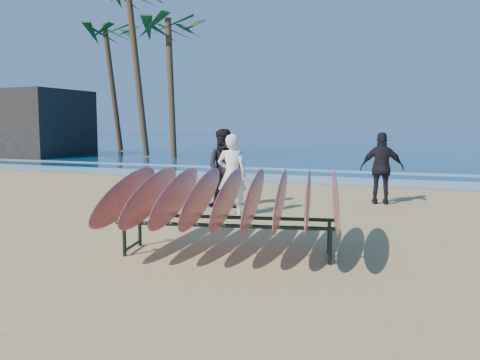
% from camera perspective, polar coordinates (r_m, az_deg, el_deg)
% --- Properties ---
extents(ground, '(120.00, 120.00, 0.00)m').
position_cam_1_polar(ground, '(8.35, -2.10, -7.05)').
color(ground, tan).
rests_on(ground, ground).
extents(ocean, '(160.00, 160.00, 0.00)m').
position_cam_1_polar(ocean, '(62.52, 19.25, 4.08)').
color(ocean, navy).
rests_on(ocean, ground).
extents(foam_near, '(160.00, 160.00, 0.00)m').
position_cam_1_polar(foam_near, '(17.82, 11.29, -0.07)').
color(foam_near, white).
rests_on(foam_near, ground).
extents(foam_far, '(160.00, 160.00, 0.00)m').
position_cam_1_polar(foam_far, '(21.25, 13.10, 0.88)').
color(foam_far, white).
rests_on(foam_far, ground).
extents(surfboard_rack, '(3.72, 3.40, 1.35)m').
position_cam_1_polar(surfboard_rack, '(7.44, -1.37, -1.97)').
color(surfboard_rack, black).
rests_on(surfboard_rack, ground).
extents(person_white, '(0.69, 0.50, 1.73)m').
position_cam_1_polar(person_white, '(10.69, -0.90, 0.58)').
color(person_white, white).
rests_on(person_white, ground).
extents(person_dark_a, '(1.01, 0.86, 1.83)m').
position_cam_1_polar(person_dark_a, '(11.70, -1.65, 1.29)').
color(person_dark_a, black).
rests_on(person_dark_a, ground).
extents(person_dark_b, '(1.08, 0.58, 1.74)m').
position_cam_1_polar(person_dark_b, '(12.73, 15.65, 1.27)').
color(person_dark_b, black).
rests_on(person_dark_b, ground).
extents(building, '(9.07, 5.04, 4.03)m').
position_cam_1_polar(building, '(35.30, -24.13, 5.81)').
color(building, '#2D2823').
rests_on(building, ground).
extents(palm_mid, '(5.20, 5.20, 8.31)m').
position_cam_1_polar(palm_mid, '(31.19, -7.86, 16.30)').
color(palm_mid, brown).
rests_on(palm_mid, ground).
extents(palm_right, '(5.20, 5.20, 9.15)m').
position_cam_1_polar(palm_right, '(38.56, -14.24, 15.51)').
color(palm_right, brown).
rests_on(palm_right, ground).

